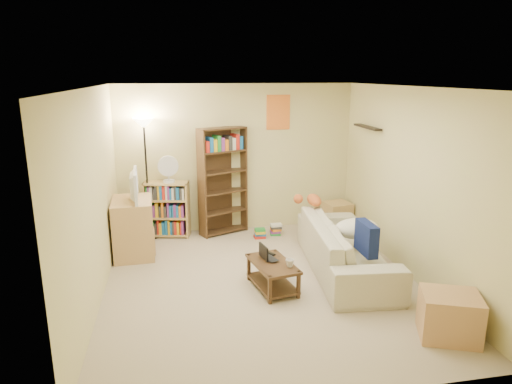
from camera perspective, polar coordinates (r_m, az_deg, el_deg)
room at (r=5.57m, az=0.85°, el=3.91°), size 4.50×4.54×2.52m
sofa at (r=6.44m, az=11.10°, el=-6.75°), size 2.50×1.35×0.68m
navy_pillow at (r=5.92m, az=13.64°, el=-5.63°), size 0.14×0.45×0.40m
cream_blanket at (r=6.46m, az=12.51°, el=-4.48°), size 0.63×0.45×0.27m
tabby_cat at (r=7.06m, az=6.92°, el=-0.98°), size 0.54×0.23×0.18m
coffee_table at (r=5.85m, az=2.09°, el=-10.04°), size 0.59×0.87×0.36m
laptop at (r=5.91m, az=1.99°, el=-8.17°), size 0.44×0.40×0.02m
laptop_screen at (r=5.83m, az=0.95°, el=-7.48°), size 0.06×0.26×0.18m
mug at (r=5.67m, az=4.24°, el=-8.84°), size 0.12×0.12×0.10m
tv_remote at (r=6.05m, az=1.86°, el=-7.67°), size 0.11×0.15×0.02m
tv_stand at (r=7.06m, az=-15.10°, el=-4.32°), size 0.62×0.83×0.86m
television at (r=6.88m, az=-15.45°, el=0.80°), size 0.78×0.18×0.44m
tall_bookshelf at (r=7.64m, az=-4.17°, el=1.69°), size 0.85×0.57×1.81m
short_bookshelf at (r=7.72m, az=-11.05°, el=-2.16°), size 0.77×0.43×0.93m
desk_fan at (r=7.51m, az=-10.92°, el=2.88°), size 0.33×0.19×0.45m
floor_lamp at (r=7.50m, az=-13.72°, el=5.90°), size 0.33×0.33×1.98m
side_table at (r=8.13m, az=10.09°, el=-2.93°), size 0.48×0.48×0.48m
end_cabinet at (r=5.25m, az=23.03°, el=-14.06°), size 0.71×0.66×0.48m
book_stacks at (r=7.68m, az=1.59°, el=-4.91°), size 0.47×0.23×0.20m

